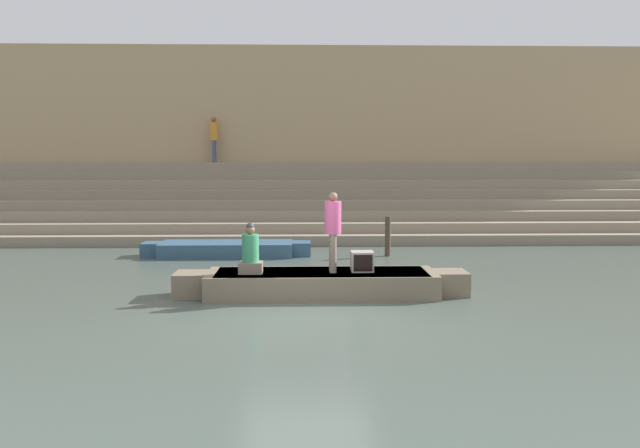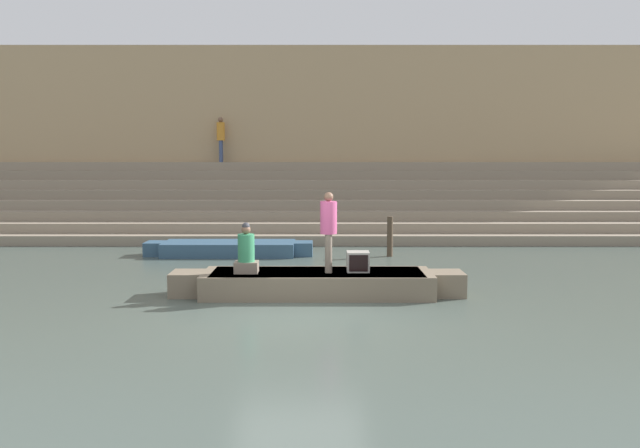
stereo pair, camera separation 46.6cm
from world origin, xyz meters
The scene contains 10 objects.
ground_plane centered at (0.00, 0.00, 0.00)m, with size 120.00×120.00×0.00m, color #47544C.
ghat_steps centered at (0.00, 12.20, 0.96)m, with size 36.00×5.31×2.72m.
back_wall centered at (0.00, 14.68, 3.68)m, with size 34.20×1.28×7.42m.
rowboat_main centered at (0.34, 1.55, 0.27)m, with size 6.28×1.52×0.51m.
person_standing centered at (0.58, 1.54, 1.50)m, with size 0.36×0.36×1.71m.
person_rowing centered at (-1.17, 1.45, 0.94)m, with size 0.50×0.39×1.08m.
tv_set centered at (1.21, 1.60, 0.73)m, with size 0.48×0.42×0.43m.
moored_boat_shore centered at (-2.34, 6.93, 0.22)m, with size 5.02×1.33×0.41m.
mooring_post centered at (2.47, 6.74, 0.60)m, with size 0.17×0.17×1.19m, color #473828.
person_on_steps centered at (-3.61, 13.75, 3.77)m, with size 0.32×0.32×1.80m.
Camera 1 is at (-0.07, -11.62, 3.01)m, focal length 35.00 mm.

